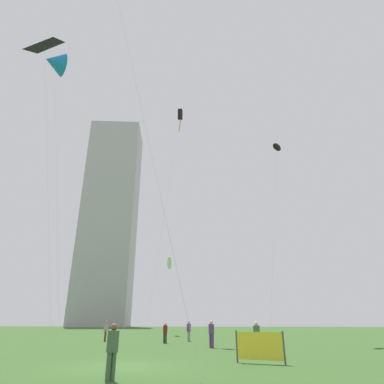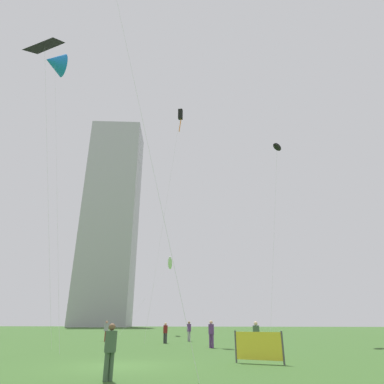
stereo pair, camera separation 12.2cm
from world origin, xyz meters
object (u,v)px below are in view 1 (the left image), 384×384
person_standing_6 (165,331)px  kite_flying_3 (180,116)px  person_standing_2 (112,347)px  kite_flying_1 (277,147)px  person_standing_4 (211,332)px  person_standing_0 (106,329)px  person_standing_1 (189,330)px  event_banner (260,346)px  kite_flying_4 (55,62)px  kite_flying_5 (169,263)px  distant_highrise_0 (110,218)px  person_standing_3 (257,335)px  kite_flying_2 (44,46)px

person_standing_6 → kite_flying_3: (0.35, 3.67, 25.55)m
person_standing_2 → kite_flying_1: size_ratio=0.08×
person_standing_2 → person_standing_4: size_ratio=0.92×
person_standing_0 → kite_flying_3: (6.81, 1.46, 25.45)m
person_standing_0 → person_standing_1: (8.08, 1.25, -0.03)m
person_standing_1 → person_standing_2: bearing=-148.9°
person_standing_6 → kite_flying_3: size_ratio=0.06×
person_standing_6 → event_banner: size_ratio=0.79×
kite_flying_1 → kite_flying_4: (-25.05, -8.01, 8.70)m
person_standing_0 → person_standing_2: bearing=-173.6°
kite_flying_1 → kite_flying_5: bearing=135.4°
kite_flying_1 → kite_flying_4: bearing=-162.3°
person_standing_6 → kite_flying_5: kite_flying_5 is taller
kite_flying_1 → kite_flying_3: bearing=-179.9°
kite_flying_5 → person_standing_1: bearing=-70.9°
person_standing_2 → person_standing_4: (1.99, 14.72, 0.09)m
person_standing_6 → kite_flying_3: bearing=85.5°
person_standing_1 → kite_flying_3: (-1.27, 0.21, 25.48)m
kite_flying_5 → event_banner: 36.90m
person_standing_0 → person_standing_4: person_standing_0 is taller
kite_flying_4 → distant_highrise_0: size_ratio=0.34×
person_standing_3 → kite_flying_4: bearing=163.6°
event_banner → kite_flying_3: bearing=111.8°
person_standing_0 → kite_flying_2: kite_flying_2 is taller
kite_flying_1 → person_standing_6: bearing=-163.0°
person_standing_3 → distant_highrise_0: (-57.20, 111.87, 44.43)m
person_standing_0 → person_standing_4: size_ratio=1.02×
person_standing_0 → kite_flying_4: kite_flying_4 is taller
person_standing_2 → distant_highrise_0: (-52.10, 122.57, 44.48)m
person_standing_2 → kite_flying_4: kite_flying_4 is taller
person_standing_3 → kite_flying_2: bearing=-178.0°
kite_flying_2 → kite_flying_3: bearing=55.3°
person_standing_2 → distant_highrise_0: bearing=63.9°
kite_flying_2 → person_standing_3: bearing=5.6°
kite_flying_2 → person_standing_4: bearing=21.9°
person_standing_2 → person_standing_1: bearing=43.3°
kite_flying_1 → event_banner: 27.44m
kite_flying_1 → distant_highrise_0: distant_highrise_0 is taller
person_standing_4 → kite_flying_4: size_ratio=0.06×
distant_highrise_0 → person_standing_3: bearing=-73.7°
person_standing_1 → kite_flying_1: (10.43, 0.23, 19.86)m
person_standing_2 → kite_flying_3: size_ratio=0.06×
kite_flying_3 → kite_flying_4: size_ratio=0.88×
kite_flying_1 → distant_highrise_0: bearing=121.8°
kite_flying_1 → person_standing_2: bearing=-112.0°
person_standing_0 → person_standing_3: (14.14, -11.21, -0.06)m
person_standing_0 → kite_flying_3: 26.38m
person_standing_2 → person_standing_3: (5.10, 10.70, 0.05)m
person_standing_1 → person_standing_6: bearing=-176.3°
person_standing_0 → kite_flying_3: bearing=-94.0°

